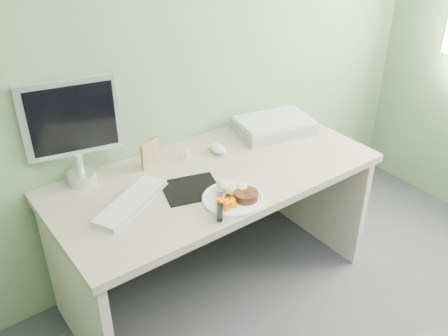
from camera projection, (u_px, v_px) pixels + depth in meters
wall_back at (167, 27)px, 2.35m from camera, size 3.50×0.00×3.50m
desk at (215, 203)px, 2.51m from camera, size 1.60×0.75×0.73m
plate at (233, 199)px, 2.21m from camera, size 0.27×0.27×0.01m
steak at (246, 195)px, 2.19m from camera, size 0.12×0.12×0.04m
potato_pile at (233, 186)px, 2.23m from camera, size 0.15×0.13×0.07m
carrot_heap at (227, 201)px, 2.14m from camera, size 0.08×0.07×0.05m
steak_knife at (220, 207)px, 2.12m from camera, size 0.18×0.23×0.02m
mousepad at (191, 189)px, 2.29m from camera, size 0.31×0.29×0.00m
keyboard at (131, 201)px, 2.18m from camera, size 0.42×0.30×0.02m
computer_mouse at (218, 149)px, 2.57m from camera, size 0.07×0.12×0.04m
photo_frame at (150, 154)px, 2.43m from camera, size 0.11×0.05×0.14m
eyedrop_bottle at (186, 152)px, 2.52m from camera, size 0.02×0.02×0.07m
scanner at (274, 126)px, 2.77m from camera, size 0.46×0.36×0.06m
monitor at (72, 127)px, 2.20m from camera, size 0.42×0.15×0.50m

